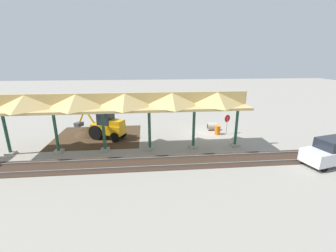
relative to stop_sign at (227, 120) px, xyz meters
name	(u,v)px	position (x,y,z in m)	size (l,w,h in m)	color
ground_plane	(206,133)	(2.03, -0.39, -1.46)	(120.00, 120.00, 0.00)	gray
dirt_work_zone	(98,137)	(13.06, -0.44, -1.45)	(8.32, 7.00, 0.01)	#42301E
platform_canopy	(125,102)	(9.84, 3.27, 2.72)	(20.14, 3.20, 4.90)	#9E998E
rail_tracks	(227,160)	(2.03, 6.00, -1.43)	(60.00, 2.58, 0.15)	slate
stop_sign	(227,120)	(0.00, 0.00, 0.00)	(0.69, 0.38, 2.04)	gray
backhoe	(107,126)	(12.04, 0.09, -0.20)	(5.32, 3.30, 2.82)	orange
dirt_mound	(88,135)	(14.22, -1.04, -1.46)	(5.08, 5.08, 1.77)	#42301E
concrete_pipe	(212,126)	(1.07, -1.46, -1.05)	(1.06, 0.87, 0.82)	#9E9384
distant_parked_car	(331,152)	(-5.25, 7.38, -0.47)	(4.49, 2.67, 1.98)	silver
traffic_barrel	(217,130)	(0.96, 0.02, -1.01)	(0.56, 0.56, 0.90)	orange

